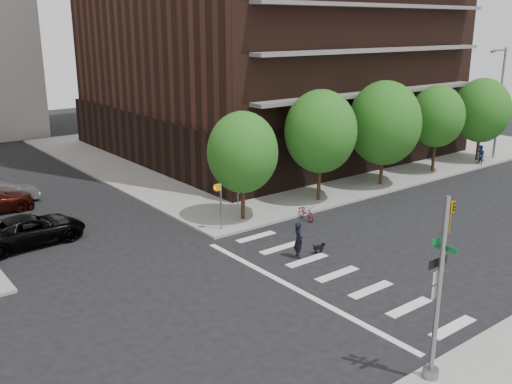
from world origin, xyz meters
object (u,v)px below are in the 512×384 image
Objects in this scene: pedestrian_far at (480,155)px; traffic_signal at (438,304)px; parked_car_black at (30,230)px; dog_walker at (298,240)px; scooter at (306,212)px; parked_car_silver at (1,194)px.

traffic_signal is at bearing -38.42° from pedestrian_far.
dog_walker reaches higher than parked_car_black.
pedestrian_far is (33.53, -4.84, 0.16)m from parked_car_black.
traffic_signal is 1.09× the size of parked_car_black.
scooter is at bearing -116.65° from parked_car_black.
traffic_signal is at bearing -169.24° from parked_car_silver.
traffic_signal reaches higher than parked_car_silver.
parked_car_silver is 2.65× the size of scooter.
pedestrian_far reaches higher than parked_car_black.
parked_car_black is 3.09× the size of dog_walker.
scooter is (13.18, -13.79, -0.29)m from parked_car_silver.
parked_car_silver is 35.28m from pedestrian_far.
traffic_signal reaches higher than scooter.
traffic_signal is 3.61× the size of scooter.
traffic_signal is 16.06m from scooter.
parked_car_silver is (0.65, 7.95, -0.04)m from parked_car_black.
traffic_signal is 31.15m from pedestrian_far.
scooter is 1.07× the size of pedestrian_far.
dog_walker is (9.66, -9.79, 0.12)m from parked_car_black.
dog_walker is 1.15× the size of pedestrian_far.
parked_car_black is (-6.28, 19.84, -1.93)m from traffic_signal.
scooter is (7.55, 13.99, -2.26)m from traffic_signal.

